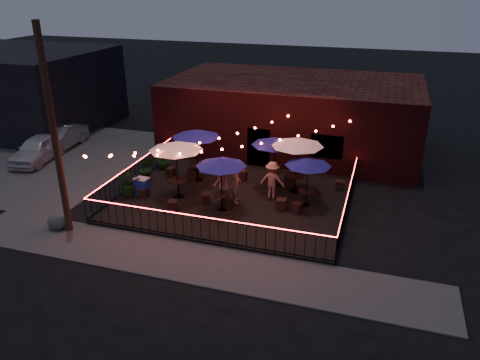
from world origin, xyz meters
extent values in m
plane|color=black|center=(0.00, 0.00, 0.00)|extent=(110.00, 110.00, 0.00)
cube|color=black|center=(0.00, 2.00, 0.07)|extent=(10.00, 8.00, 0.15)
cube|color=#464441|center=(0.00, -3.25, 0.03)|extent=(18.00, 2.50, 0.05)
cube|color=#464441|center=(-12.00, 4.00, 0.01)|extent=(11.00, 12.00, 0.02)
cube|color=#340E0F|center=(1.00, 10.00, 2.00)|extent=(14.00, 8.00, 4.00)
cube|color=black|center=(0.00, 6.12, 1.10)|extent=(1.20, 0.24, 2.20)
cube|color=black|center=(3.50, 6.12, 1.60)|extent=(1.60, 0.24, 1.20)
cube|color=black|center=(-18.00, 9.00, 2.50)|extent=(12.00, 9.00, 5.00)
cylinder|color=#331F15|center=(-5.40, -2.60, 4.00)|extent=(0.26, 0.26, 8.00)
cube|color=black|center=(0.00, -2.00, 0.23)|extent=(10.00, 0.04, 0.04)
cube|color=black|center=(0.00, -2.00, 1.15)|extent=(10.00, 0.04, 0.04)
cube|color=#FF2128|center=(0.00, -2.00, 1.18)|extent=(10.00, 0.03, 0.02)
cube|color=black|center=(-5.00, 2.00, 0.23)|extent=(0.04, 8.00, 0.04)
cube|color=black|center=(-5.00, 2.00, 1.15)|extent=(0.04, 8.00, 0.04)
cube|color=#FF2128|center=(-5.00, 2.00, 1.18)|extent=(0.03, 8.00, 0.02)
cube|color=black|center=(5.00, 2.00, 0.23)|extent=(0.04, 8.00, 0.04)
cube|color=black|center=(5.00, 2.00, 1.15)|extent=(0.04, 8.00, 0.04)
cube|color=#FF2128|center=(5.00, 2.00, 1.18)|extent=(0.03, 8.00, 0.02)
cylinder|color=black|center=(-2.43, 1.31, 0.17)|extent=(0.48, 0.48, 0.03)
cylinder|color=black|center=(-2.43, 1.31, 0.55)|extent=(0.06, 0.06, 0.78)
cylinder|color=black|center=(-2.43, 1.31, 0.95)|extent=(0.87, 0.87, 0.04)
cylinder|color=black|center=(-2.43, 1.31, 1.45)|extent=(0.05, 0.05, 2.60)
cone|color=white|center=(-2.43, 1.31, 2.58)|extent=(3.13, 3.13, 0.38)
cylinder|color=black|center=(-2.34, 3.39, 0.17)|extent=(0.47, 0.47, 0.03)
cylinder|color=black|center=(-2.34, 3.39, 0.54)|extent=(0.06, 0.06, 0.76)
cylinder|color=black|center=(-2.34, 3.39, 0.93)|extent=(0.85, 0.85, 0.04)
cylinder|color=black|center=(-2.34, 3.39, 1.42)|extent=(0.05, 0.05, 2.54)
cone|color=navy|center=(-2.34, 3.39, 2.53)|extent=(2.72, 2.72, 0.37)
cylinder|color=black|center=(-0.13, 0.70, 0.16)|extent=(0.43, 0.43, 0.03)
cylinder|color=black|center=(-0.13, 0.70, 0.51)|extent=(0.06, 0.06, 0.70)
cylinder|color=black|center=(-0.13, 0.70, 0.87)|extent=(0.77, 0.77, 0.04)
cylinder|color=black|center=(-0.13, 0.70, 1.31)|extent=(0.04, 0.04, 2.32)
cone|color=navy|center=(-0.13, 0.70, 2.33)|extent=(2.63, 2.63, 0.34)
cylinder|color=black|center=(1.41, 3.76, 0.17)|extent=(0.44, 0.44, 0.03)
cylinder|color=black|center=(1.41, 3.76, 0.52)|extent=(0.06, 0.06, 0.72)
cylinder|color=black|center=(1.41, 3.76, 0.89)|extent=(0.80, 0.80, 0.04)
cylinder|color=black|center=(1.41, 3.76, 1.35)|extent=(0.04, 0.04, 2.40)
cone|color=navy|center=(1.41, 3.76, 2.40)|extent=(2.73, 2.73, 0.35)
cylinder|color=black|center=(3.22, 2.18, 0.16)|extent=(0.40, 0.40, 0.03)
cylinder|color=black|center=(3.22, 2.18, 0.48)|extent=(0.05, 0.05, 0.65)
cylinder|color=black|center=(3.22, 2.18, 0.81)|extent=(0.72, 0.72, 0.04)
cylinder|color=black|center=(3.22, 2.18, 1.23)|extent=(0.04, 0.04, 2.16)
cone|color=navy|center=(3.22, 2.18, 2.17)|extent=(2.32, 2.32, 0.31)
cylinder|color=black|center=(2.48, 3.46, 0.17)|extent=(0.48, 0.48, 0.03)
cylinder|color=black|center=(2.48, 3.46, 0.55)|extent=(0.06, 0.06, 0.78)
cylinder|color=black|center=(2.48, 3.46, 0.95)|extent=(0.87, 0.87, 0.04)
cylinder|color=black|center=(2.48, 3.46, 1.45)|extent=(0.05, 0.05, 2.60)
cone|color=white|center=(2.48, 3.46, 2.58)|extent=(2.57, 2.57, 0.38)
cube|color=black|center=(-3.91, 0.78, 0.35)|extent=(0.35, 0.35, 0.40)
cube|color=black|center=(-2.09, 0.00, 0.37)|extent=(0.50, 0.50, 0.44)
cube|color=black|center=(-3.80, 3.40, 0.37)|extent=(0.38, 0.38, 0.43)
cube|color=black|center=(-2.63, 3.37, 0.40)|extent=(0.47, 0.47, 0.50)
cube|color=black|center=(-1.02, 1.12, 0.35)|extent=(0.44, 0.44, 0.41)
cube|color=black|center=(0.07, 0.92, 0.37)|extent=(0.48, 0.48, 0.44)
cube|color=black|center=(-0.25, 3.97, 0.41)|extent=(0.48, 0.48, 0.52)
cube|color=black|center=(1.19, 3.91, 0.40)|extent=(0.53, 0.53, 0.51)
cube|color=black|center=(2.29, 1.46, 0.39)|extent=(0.45, 0.45, 0.49)
cube|color=black|center=(2.98, 1.42, 0.37)|extent=(0.47, 0.47, 0.43)
cube|color=black|center=(2.07, 4.03, 0.41)|extent=(0.54, 0.54, 0.52)
cube|color=black|center=(4.43, 4.30, 0.37)|extent=(0.41, 0.41, 0.44)
imported|color=tan|center=(0.20, 1.59, 1.05)|extent=(0.66, 0.78, 1.80)
imported|color=tan|center=(-0.33, 1.17, 1.04)|extent=(0.97, 1.07, 1.79)
imported|color=#CF9D8D|center=(1.62, 2.50, 1.01)|extent=(1.11, 0.64, 1.72)
imported|color=#16340F|center=(-4.60, 0.80, 0.80)|extent=(1.47, 1.38, 1.31)
imported|color=#1B3B0E|center=(-4.60, 2.40, 0.81)|extent=(0.76, 0.63, 1.31)
imported|color=#163912|center=(-4.60, 4.24, 0.78)|extent=(0.76, 0.76, 1.27)
cube|color=#182DA3|center=(-4.05, 0.95, 0.55)|extent=(0.65, 0.48, 0.81)
cube|color=silver|center=(-4.05, 0.95, 0.98)|extent=(0.69, 0.53, 0.05)
ellipsoid|color=#4A4B45|center=(-5.90, -2.65, 0.34)|extent=(1.03, 0.94, 0.68)
imported|color=white|center=(-11.81, 3.52, 0.69)|extent=(2.20, 4.23, 1.37)
imported|color=#A5A6AC|center=(-11.93, 5.60, 0.67)|extent=(1.71, 4.14, 1.33)
camera|label=1|loc=(6.02, -16.11, 9.26)|focal=35.00mm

